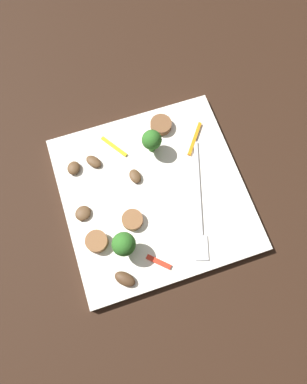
{
  "coord_description": "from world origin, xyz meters",
  "views": [
    {
      "loc": [
        0.16,
        -0.05,
        0.5
      ],
      "look_at": [
        0.0,
        0.0,
        0.01
      ],
      "focal_mm": 32.84,
      "sensor_mm": 36.0,
      "label": 1
    }
  ],
  "objects_px": {
    "mushroom_3": "(94,162)",
    "pepper_strip_3": "(195,139)",
    "fork": "(199,207)",
    "pepper_strip_0": "(114,147)",
    "mushroom_1": "(74,168)",
    "broccoli_floret_0": "(124,244)",
    "mushroom_4": "(125,279)",
    "mushroom_0": "(83,213)",
    "broccoli_floret_1": "(152,140)",
    "pepper_strip_2": "(159,262)",
    "sausage_slice_1": "(97,241)",
    "plate": "(154,193)",
    "sausage_slice_0": "(132,220)",
    "mushroom_2": "(135,176)",
    "sausage_slice_2": "(161,125)"
  },
  "relations": [
    {
      "from": "mushroom_3",
      "to": "pepper_strip_3",
      "type": "xyz_separation_m",
      "value": [
        0.01,
        0.16,
        -0.0
      ]
    },
    {
      "from": "fork",
      "to": "pepper_strip_0",
      "type": "distance_m",
      "value": 0.16
    },
    {
      "from": "mushroom_1",
      "to": "pepper_strip_3",
      "type": "bearing_deg",
      "value": 87.01
    },
    {
      "from": "mushroom_3",
      "to": "broccoli_floret_0",
      "type": "bearing_deg",
      "value": 3.12
    },
    {
      "from": "pepper_strip_3",
      "to": "mushroom_4",
      "type": "bearing_deg",
      "value": -44.06
    },
    {
      "from": "mushroom_0",
      "to": "mushroom_3",
      "type": "xyz_separation_m",
      "value": [
        -0.07,
        0.04,
        0.0
      ]
    },
    {
      "from": "broccoli_floret_1",
      "to": "pepper_strip_2",
      "type": "height_order",
      "value": "broccoli_floret_1"
    },
    {
      "from": "fork",
      "to": "pepper_strip_0",
      "type": "xyz_separation_m",
      "value": [
        -0.13,
        -0.09,
        -0.0
      ]
    },
    {
      "from": "mushroom_1",
      "to": "pepper_strip_2",
      "type": "relative_size",
      "value": 0.6
    },
    {
      "from": "mushroom_0",
      "to": "broccoli_floret_0",
      "type": "bearing_deg",
      "value": 32.71
    },
    {
      "from": "sausage_slice_1",
      "to": "mushroom_4",
      "type": "xyz_separation_m",
      "value": [
        0.06,
        0.02,
        -0.0
      ]
    },
    {
      "from": "plate",
      "to": "sausage_slice_0",
      "type": "bearing_deg",
      "value": -52.71
    },
    {
      "from": "sausage_slice_0",
      "to": "mushroom_4",
      "type": "distance_m",
      "value": 0.08
    },
    {
      "from": "fork",
      "to": "sausage_slice_1",
      "type": "height_order",
      "value": "sausage_slice_1"
    },
    {
      "from": "sausage_slice_1",
      "to": "sausage_slice_0",
      "type": "bearing_deg",
      "value": 104.23
    },
    {
      "from": "mushroom_2",
      "to": "mushroom_4",
      "type": "height_order",
      "value": "mushroom_4"
    },
    {
      "from": "sausage_slice_1",
      "to": "mushroom_2",
      "type": "height_order",
      "value": "sausage_slice_1"
    },
    {
      "from": "sausage_slice_0",
      "to": "mushroom_4",
      "type": "xyz_separation_m",
      "value": [
        0.07,
        -0.03,
        -0.0
      ]
    },
    {
      "from": "plate",
      "to": "pepper_strip_0",
      "type": "height_order",
      "value": "pepper_strip_0"
    },
    {
      "from": "sausage_slice_0",
      "to": "pepper_strip_2",
      "type": "xyz_separation_m",
      "value": [
        0.07,
        0.02,
        -0.0
      ]
    },
    {
      "from": "sausage_slice_2",
      "to": "pepper_strip_2",
      "type": "distance_m",
      "value": 0.21
    },
    {
      "from": "mushroom_3",
      "to": "mushroom_4",
      "type": "height_order",
      "value": "mushroom_4"
    },
    {
      "from": "pepper_strip_3",
      "to": "mushroom_1",
      "type": "bearing_deg",
      "value": -92.99
    },
    {
      "from": "fork",
      "to": "broccoli_floret_1",
      "type": "distance_m",
      "value": 0.12
    },
    {
      "from": "mushroom_3",
      "to": "pepper_strip_2",
      "type": "height_order",
      "value": "mushroom_3"
    },
    {
      "from": "broccoli_floret_0",
      "to": "pepper_strip_2",
      "type": "height_order",
      "value": "broccoli_floret_0"
    },
    {
      "from": "pepper_strip_0",
      "to": "pepper_strip_2",
      "type": "distance_m",
      "value": 0.19
    },
    {
      "from": "sausage_slice_0",
      "to": "pepper_strip_0",
      "type": "height_order",
      "value": "sausage_slice_0"
    },
    {
      "from": "broccoli_floret_1",
      "to": "mushroom_4",
      "type": "relative_size",
      "value": 1.53
    },
    {
      "from": "broccoli_floret_0",
      "to": "sausage_slice_0",
      "type": "distance_m",
      "value": 0.05
    },
    {
      "from": "sausage_slice_0",
      "to": "sausage_slice_2",
      "type": "relative_size",
      "value": 0.91
    },
    {
      "from": "pepper_strip_3",
      "to": "sausage_slice_2",
      "type": "bearing_deg",
      "value": -131.61
    },
    {
      "from": "fork",
      "to": "broccoli_floret_1",
      "type": "relative_size",
      "value": 3.86
    },
    {
      "from": "pepper_strip_2",
      "to": "fork",
      "type": "bearing_deg",
      "value": 124.71
    },
    {
      "from": "mushroom_0",
      "to": "pepper_strip_0",
      "type": "bearing_deg",
      "value": 140.84
    },
    {
      "from": "broccoli_floret_1",
      "to": "pepper_strip_0",
      "type": "relative_size",
      "value": 0.94
    },
    {
      "from": "plate",
      "to": "mushroom_4",
      "type": "height_order",
      "value": "mushroom_4"
    },
    {
      "from": "mushroom_2",
      "to": "mushroom_4",
      "type": "bearing_deg",
      "value": -22.65
    },
    {
      "from": "sausage_slice_2",
      "to": "mushroom_0",
      "type": "bearing_deg",
      "value": -56.83
    },
    {
      "from": "fork",
      "to": "mushroom_3",
      "type": "distance_m",
      "value": 0.17
    },
    {
      "from": "broccoli_floret_0",
      "to": "mushroom_3",
      "type": "relative_size",
      "value": 1.94
    },
    {
      "from": "mushroom_0",
      "to": "pepper_strip_0",
      "type": "distance_m",
      "value": 0.11
    },
    {
      "from": "mushroom_0",
      "to": "mushroom_1",
      "type": "height_order",
      "value": "mushroom_1"
    },
    {
      "from": "pepper_strip_0",
      "to": "pepper_strip_2",
      "type": "xyz_separation_m",
      "value": [
        0.19,
        0.01,
        0.0
      ]
    },
    {
      "from": "plate",
      "to": "mushroom_2",
      "type": "distance_m",
      "value": 0.04
    },
    {
      "from": "sausage_slice_1",
      "to": "sausage_slice_2",
      "type": "bearing_deg",
      "value": 135.45
    },
    {
      "from": "mushroom_4",
      "to": "mushroom_0",
      "type": "bearing_deg",
      "value": -164.14
    },
    {
      "from": "broccoli_floret_1",
      "to": "sausage_slice_0",
      "type": "bearing_deg",
      "value": -31.9
    },
    {
      "from": "pepper_strip_0",
      "to": "pepper_strip_2",
      "type": "height_order",
      "value": "same"
    },
    {
      "from": "sausage_slice_0",
      "to": "mushroom_0",
      "type": "relative_size",
      "value": 1.29
    }
  ]
}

